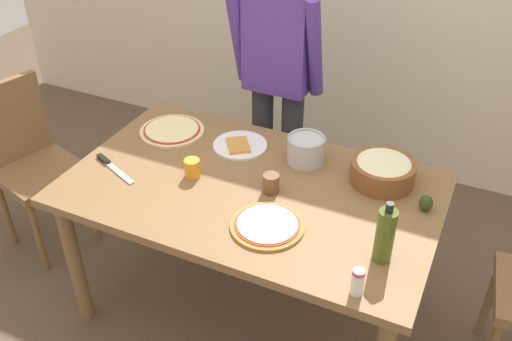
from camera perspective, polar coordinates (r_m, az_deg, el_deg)
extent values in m
plane|color=brown|center=(2.95, -0.43, -13.58)|extent=(8.00, 8.00, 0.00)
cube|color=brown|center=(2.45, -0.50, -1.95)|extent=(1.60, 0.96, 0.04)
cylinder|color=brown|center=(2.78, -17.86, -8.84)|extent=(0.07, 0.07, 0.72)
cylinder|color=brown|center=(3.25, -8.89, -0.29)|extent=(0.07, 0.07, 0.72)
cylinder|color=brown|center=(2.85, 16.47, -7.35)|extent=(0.07, 0.07, 0.72)
cylinder|color=#2D2D38|center=(3.30, 0.65, 2.06)|extent=(0.12, 0.12, 0.85)
cylinder|color=#2D2D38|center=(3.24, 3.55, 1.33)|extent=(0.12, 0.12, 0.85)
cube|color=#56389E|center=(2.95, 2.38, 13.21)|extent=(0.34, 0.20, 0.55)
cylinder|color=#56389E|center=(2.99, -1.83, 13.52)|extent=(0.07, 0.21, 0.55)
cylinder|color=#56389E|center=(2.83, 5.96, 12.16)|extent=(0.07, 0.21, 0.55)
cube|color=brown|center=(3.23, -21.06, -0.19)|extent=(0.49, 0.49, 0.05)
cube|color=brown|center=(3.25, -23.58, 4.62)|extent=(0.14, 0.38, 0.45)
cylinder|color=brown|center=(3.20, -21.13, -6.34)|extent=(0.04, 0.04, 0.45)
cylinder|color=brown|center=(3.31, -16.20, -3.58)|extent=(0.04, 0.04, 0.45)
cylinder|color=brown|center=(3.45, -24.01, -3.76)|extent=(0.04, 0.04, 0.45)
cylinder|color=brown|center=(3.56, -19.35, -1.29)|extent=(0.04, 0.04, 0.45)
cylinder|color=brown|center=(2.88, 22.48, -12.04)|extent=(0.04, 0.04, 0.45)
cylinder|color=beige|center=(2.85, -8.49, 3.99)|extent=(0.32, 0.32, 0.01)
cylinder|color=#B22D1E|center=(2.84, -8.51, 4.12)|extent=(0.28, 0.28, 0.00)
cylinder|color=beige|center=(2.84, -8.52, 4.19)|extent=(0.26, 0.26, 0.00)
cylinder|color=#C67A33|center=(2.22, 1.15, -5.63)|extent=(0.29, 0.29, 0.01)
cylinder|color=#B22D1E|center=(2.21, 1.15, -5.47)|extent=(0.26, 0.26, 0.00)
cylinder|color=beige|center=(2.21, 1.15, -5.39)|extent=(0.24, 0.24, 0.00)
cylinder|color=white|center=(2.70, -1.62, 2.57)|extent=(0.26, 0.26, 0.01)
cube|color=#CC8438|center=(2.68, -1.81, 2.58)|extent=(0.16, 0.17, 0.01)
cylinder|color=brown|center=(2.50, 12.69, -0.13)|extent=(0.28, 0.28, 0.10)
ellipsoid|color=beige|center=(2.48, 12.80, 0.63)|extent=(0.25, 0.25, 0.05)
cylinder|color=#47561E|center=(2.07, 12.91, -6.46)|extent=(0.07, 0.07, 0.22)
cylinder|color=black|center=(1.99, 13.38, -3.67)|extent=(0.03, 0.03, 0.04)
cylinder|color=#B7B7BC|center=(2.57, 5.06, 2.04)|extent=(0.17, 0.17, 0.12)
torus|color=#A5A5AD|center=(2.54, 5.14, 3.26)|extent=(0.17, 0.17, 0.01)
cylinder|color=orange|center=(2.49, -6.47, 0.23)|extent=(0.07, 0.07, 0.08)
cylinder|color=brown|center=(2.38, 1.51, -1.33)|extent=(0.07, 0.07, 0.08)
cylinder|color=white|center=(1.97, 10.21, -11.19)|extent=(0.04, 0.04, 0.09)
cylinder|color=#D84C66|center=(1.93, 10.37, -10.09)|extent=(0.04, 0.04, 0.02)
cube|color=silver|center=(2.59, -13.69, -0.20)|extent=(0.21, 0.11, 0.01)
cube|color=black|center=(2.69, -15.16, 1.11)|extent=(0.09, 0.06, 0.02)
ellipsoid|color=#2D4219|center=(2.39, 16.82, -3.17)|extent=(0.06, 0.06, 0.07)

